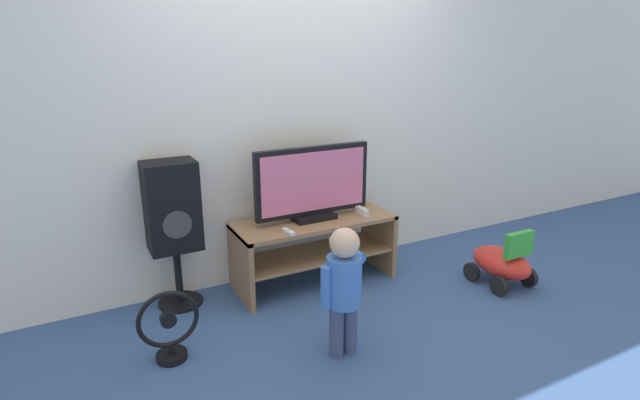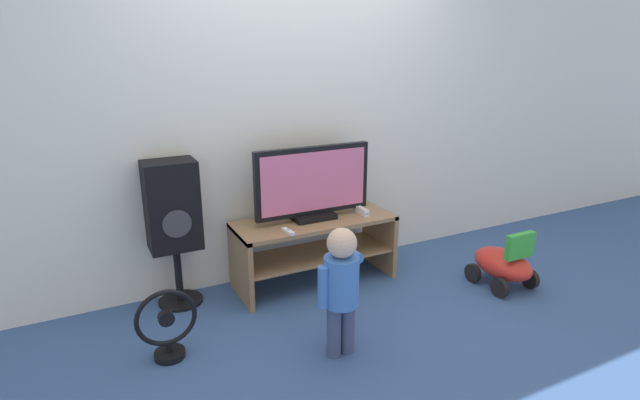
# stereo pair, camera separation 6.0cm
# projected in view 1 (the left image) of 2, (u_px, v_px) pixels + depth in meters

# --- Properties ---
(ground_plane) EXTENTS (16.00, 16.00, 0.00)m
(ground_plane) POSITION_uv_depth(u_px,v_px,m) (329.00, 294.00, 3.65)
(ground_plane) COLOR #38568C
(wall_back) EXTENTS (10.00, 0.06, 2.60)m
(wall_back) POSITION_uv_depth(u_px,v_px,m) (295.00, 107.00, 3.72)
(wall_back) COLOR silver
(wall_back) RESTS_ON ground_plane
(tv_stand) EXTENTS (1.20, 0.46, 0.51)m
(tv_stand) POSITION_uv_depth(u_px,v_px,m) (314.00, 241.00, 3.74)
(tv_stand) COLOR #93704C
(tv_stand) RESTS_ON ground_plane
(television) EXTENTS (0.90, 0.20, 0.54)m
(television) POSITION_uv_depth(u_px,v_px,m) (313.00, 184.00, 3.63)
(television) COLOR black
(television) RESTS_ON tv_stand
(game_console) EXTENTS (0.04, 0.17, 0.05)m
(game_console) POSITION_uv_depth(u_px,v_px,m) (361.00, 210.00, 3.82)
(game_console) COLOR white
(game_console) RESTS_ON tv_stand
(remote_primary) EXTENTS (0.05, 0.13, 0.03)m
(remote_primary) POSITION_uv_depth(u_px,v_px,m) (289.00, 232.00, 3.42)
(remote_primary) COLOR white
(remote_primary) RESTS_ON tv_stand
(child) EXTENTS (0.30, 0.45, 0.79)m
(child) POSITION_uv_depth(u_px,v_px,m) (343.00, 281.00, 2.82)
(child) COLOR #3F4C72
(child) RESTS_ON ground_plane
(speaker_tower) EXTENTS (0.34, 0.31, 1.02)m
(speaker_tower) POSITION_uv_depth(u_px,v_px,m) (172.00, 211.00, 3.32)
(speaker_tower) COLOR black
(speaker_tower) RESTS_ON ground_plane
(floor_fan) EXTENTS (0.35, 0.18, 0.43)m
(floor_fan) POSITION_uv_depth(u_px,v_px,m) (169.00, 329.00, 2.84)
(floor_fan) COLOR black
(floor_fan) RESTS_ON ground_plane
(ride_on_toy) EXTENTS (0.35, 0.49, 0.46)m
(ride_on_toy) POSITION_uv_depth(u_px,v_px,m) (502.00, 262.00, 3.76)
(ride_on_toy) COLOR red
(ride_on_toy) RESTS_ON ground_plane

